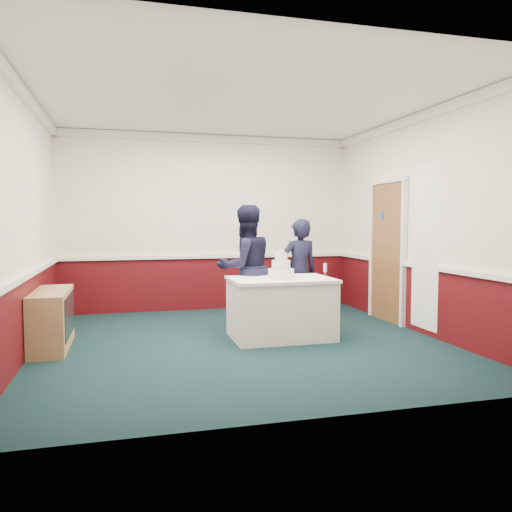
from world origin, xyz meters
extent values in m
plane|color=black|center=(0.00, 0.00, 0.00)|extent=(5.00, 5.00, 0.00)
cube|color=white|center=(0.00, 2.48, 1.50)|extent=(5.00, 0.05, 3.00)
cube|color=white|center=(-2.48, 0.00, 1.50)|extent=(0.05, 5.00, 3.00)
cube|color=white|center=(2.48, 0.00, 1.50)|extent=(0.05, 5.00, 3.00)
cube|color=white|center=(0.00, 0.00, 2.98)|extent=(5.00, 5.00, 0.05)
cube|color=#48090E|center=(0.00, 2.48, 0.45)|extent=(5.00, 0.02, 0.90)
cube|color=white|center=(0.00, 2.47, 0.92)|extent=(4.98, 0.05, 0.06)
cube|color=white|center=(0.00, 2.46, 2.93)|extent=(5.00, 0.08, 0.12)
cube|color=olive|center=(2.46, 0.80, 1.05)|extent=(0.05, 0.90, 2.10)
cube|color=#234799|center=(2.44, 0.95, 1.62)|extent=(0.01, 0.12, 0.12)
cube|color=white|center=(2.42, -0.25, 1.20)|extent=(0.02, 0.60, 2.20)
cube|color=#9F724D|center=(-2.28, 0.32, 0.35)|extent=(0.40, 1.20, 0.70)
cube|color=black|center=(-2.07, 0.32, 0.40)|extent=(0.01, 1.00, 0.50)
cube|color=white|center=(0.55, 0.13, 0.38)|extent=(1.28, 0.88, 0.76)
cube|color=white|center=(0.55, 0.13, 0.77)|extent=(1.32, 0.92, 0.04)
cylinder|color=white|center=(0.55, 0.13, 0.85)|extent=(0.34, 0.34, 0.12)
cylinder|color=silver|center=(0.55, 0.13, 0.80)|extent=(0.35, 0.35, 0.03)
cylinder|color=white|center=(0.55, 0.13, 0.97)|extent=(0.24, 0.24, 0.11)
cylinder|color=silver|center=(0.55, 0.13, 0.92)|extent=(0.25, 0.25, 0.02)
cylinder|color=white|center=(0.55, 0.13, 1.07)|extent=(0.16, 0.16, 0.10)
cylinder|color=silver|center=(0.55, 0.13, 1.03)|extent=(0.17, 0.17, 0.02)
sphere|color=#EDE5C9|center=(0.55, 0.13, 1.14)|extent=(0.03, 0.03, 0.03)
sphere|color=#EDE5C9|center=(0.58, 0.15, 1.14)|extent=(0.03, 0.03, 0.03)
sphere|color=#EDE5C9|center=(0.53, 0.16, 1.14)|extent=(0.03, 0.03, 0.03)
sphere|color=#EDE5C9|center=(0.57, 0.11, 1.14)|extent=(0.03, 0.03, 0.03)
sphere|color=#EDE5C9|center=(0.52, 0.12, 1.14)|extent=(0.03, 0.03, 0.03)
cube|color=silver|center=(0.52, -0.07, 0.79)|extent=(0.06, 0.22, 0.00)
cylinder|color=silver|center=(1.05, -0.15, 0.79)|extent=(0.05, 0.05, 0.01)
cylinder|color=silver|center=(1.05, -0.15, 0.84)|extent=(0.01, 0.01, 0.09)
cylinder|color=silver|center=(1.05, -0.15, 0.94)|extent=(0.04, 0.04, 0.11)
imported|color=black|center=(0.21, 0.72, 0.88)|extent=(0.99, 0.85, 1.76)
imported|color=black|center=(1.05, 0.83, 0.78)|extent=(0.61, 0.44, 1.56)
camera|label=1|loc=(-1.41, -6.03, 1.53)|focal=35.00mm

